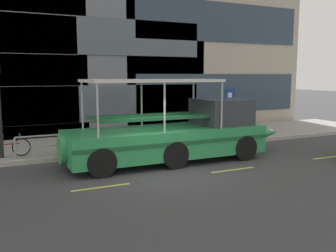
{
  "coord_description": "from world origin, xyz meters",
  "views": [
    {
      "loc": [
        -5.3,
        -11.61,
        3.35
      ],
      "look_at": [
        1.18,
        1.85,
        1.3
      ],
      "focal_mm": 39.92,
      "sensor_mm": 36.0,
      "label": 1
    }
  ],
  "objects": [
    {
      "name": "pedestrian_near_bow",
      "position": [
        4.06,
        4.85,
        1.15
      ],
      "size": [
        0.44,
        0.26,
        1.6
      ],
      "color": "#47423D",
      "rests_on": "sidewalk"
    },
    {
      "name": "parking_sign",
      "position": [
        5.63,
        3.96,
        1.87
      ],
      "size": [
        0.6,
        0.12,
        2.49
      ],
      "color": "#4C4F54",
      "rests_on": "sidewalk"
    },
    {
      "name": "ground_plane",
      "position": [
        0.0,
        0.0,
        0.0
      ],
      "size": [
        120.0,
        120.0,
        0.0
      ],
      "primitive_type": "plane",
      "color": "#3D3D3F"
    },
    {
      "name": "leaned_bicycle",
      "position": [
        -4.76,
        3.88,
        0.56
      ],
      "size": [
        1.74,
        0.46,
        0.96
      ],
      "color": "black",
      "rests_on": "sidewalk"
    },
    {
      "name": "lane_centreline",
      "position": [
        -0.0,
        -0.97,
        0.0
      ],
      "size": [
        25.8,
        0.12,
        0.01
      ],
      "color": "#DBD64C",
      "rests_on": "ground_plane"
    },
    {
      "name": "curb_guardrail",
      "position": [
        1.21,
        3.45,
        0.75
      ],
      "size": [
        11.49,
        0.09,
        0.85
      ],
      "color": "gray",
      "rests_on": "sidewalk"
    },
    {
      "name": "duck_tour_boat",
      "position": [
        1.35,
        1.22,
        1.04
      ],
      "size": [
        9.63,
        2.54,
        3.19
      ],
      "color": "#2D9351",
      "rests_on": "ground_plane"
    },
    {
      "name": "sidewalk",
      "position": [
        0.0,
        5.6,
        0.09
      ],
      "size": [
        32.0,
        4.8,
        0.18
      ],
      "primitive_type": "cube",
      "color": "#99968E",
      "rests_on": "ground_plane"
    },
    {
      "name": "curb_edge",
      "position": [
        0.0,
        3.11,
        0.09
      ],
      "size": [
        32.0,
        0.18,
        0.18
      ],
      "primitive_type": "cube",
      "color": "#B2ADA3",
      "rests_on": "ground_plane"
    }
  ]
}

